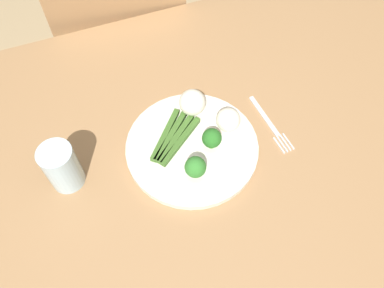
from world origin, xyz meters
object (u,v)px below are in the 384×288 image
broccoli_back_right (195,167)px  asparagus_bundle (173,138)px  chair (124,48)px  cauliflower_mid (192,102)px  dining_table (215,169)px  fork (270,124)px  broccoli_outer_edge (212,138)px  water_glass (62,167)px  plate (192,147)px  cauliflower_back (228,120)px

broccoli_back_right → asparagus_bundle: bearing=-82.7°
chair → broccoli_back_right: size_ratio=16.33×
broccoli_back_right → cauliflower_mid: size_ratio=0.90×
dining_table → chair: chair is taller
fork → dining_table: bearing=-88.5°
asparagus_bundle → broccoli_outer_edge: bearing=-74.0°
broccoli_back_right → fork: bearing=-162.5°
water_glass → fork: bearing=176.7°
asparagus_bundle → plate: bearing=-84.1°
chair → broccoli_outer_edge: bearing=100.5°
dining_table → broccoli_outer_edge: 0.14m
broccoli_back_right → cauliflower_mid: 0.16m
cauliflower_back → water_glass: size_ratio=0.50×
chair → cauliflower_back: chair is taller
broccoli_outer_edge → plate: bearing=-21.8°
asparagus_bundle → cauliflower_mid: (-0.07, -0.06, 0.02)m
asparagus_bundle → water_glass: 0.23m
plate → broccoli_back_right: bearing=74.3°
broccoli_back_right → chair: bearing=-90.0°
plate → fork: bearing=179.0°
broccoli_back_right → plate: bearing=-105.7°
dining_table → water_glass: size_ratio=11.95×
plate → broccoli_back_right: broccoli_back_right is taller
chair → dining_table: bearing=101.8°
asparagus_bundle → broccoli_back_right: 0.10m
asparagus_bundle → cauliflower_mid: cauliflower_mid is taller
cauliflower_mid → asparagus_bundle: bearing=40.7°
cauliflower_back → cauliflower_mid: size_ratio=0.90×
chair → water_glass: bearing=72.0°
plate → asparagus_bundle: bearing=-42.7°
chair → broccoli_back_right: 0.71m
plate → asparagus_bundle: (0.03, -0.03, 0.01)m
broccoli_outer_edge → cauliflower_back: bearing=-148.7°
chair → fork: size_ratio=5.24×
broccoli_outer_edge → fork: size_ratio=0.31×
plate → cauliflower_mid: size_ratio=4.79×
chair → water_glass: 0.68m
broccoli_outer_edge → cauliflower_mid: cauliflower_mid is taller
asparagus_bundle → broccoli_outer_edge: 0.09m
dining_table → cauliflower_back: 0.15m
water_glass → chair: bearing=-113.1°
chair → cauliflower_back: size_ratio=16.34×
dining_table → plate: bearing=-17.2°
cauliflower_back → asparagus_bundle: bearing=-6.0°
fork → water_glass: (0.45, -0.03, 0.05)m
cauliflower_back → fork: size_ratio=0.32×
asparagus_bundle → dining_table: bearing=-69.9°
plate → broccoli_back_right: 0.08m
cauliflower_back → cauliflower_mid: 0.09m
asparagus_bundle → cauliflower_back: size_ratio=2.51×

